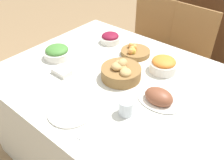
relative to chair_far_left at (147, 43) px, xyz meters
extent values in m
plane|color=#937551|center=(0.39, -0.93, -0.49)|extent=(12.00, 12.00, 0.00)
cube|color=silver|center=(0.39, -0.93, -0.11)|extent=(1.51, 1.15, 0.74)
cylinder|color=olive|center=(-0.16, -0.29, -0.27)|extent=(0.03, 0.03, 0.42)
cylinder|color=olive|center=(0.22, -0.25, -0.27)|extent=(0.03, 0.03, 0.42)
cylinder|color=olive|center=(-0.20, 0.09, -0.27)|extent=(0.03, 0.03, 0.42)
cylinder|color=olive|center=(0.18, 0.13, -0.27)|extent=(0.03, 0.03, 0.42)
cube|color=olive|center=(0.01, -0.08, -0.05)|extent=(0.46, 0.46, 0.02)
cube|color=olive|center=(-0.01, 0.12, 0.19)|extent=(0.42, 0.06, 0.46)
cylinder|color=olive|center=(0.17, -0.26, -0.27)|extent=(0.03, 0.03, 0.42)
cylinder|color=olive|center=(0.55, -0.29, -0.27)|extent=(0.03, 0.03, 0.42)
cylinder|color=olive|center=(0.19, 0.13, -0.27)|extent=(0.03, 0.03, 0.42)
cylinder|color=olive|center=(0.58, 0.10, -0.27)|extent=(0.03, 0.03, 0.42)
cube|color=olive|center=(0.37, -0.08, -0.05)|extent=(0.45, 0.45, 0.02)
cube|color=olive|center=(0.38, 0.12, 0.19)|extent=(0.42, 0.04, 0.46)
cube|color=#4C2D19|center=(0.41, 0.72, -0.04)|extent=(1.42, 0.44, 0.89)
cylinder|color=olive|center=(0.38, -0.92, 0.30)|extent=(0.24, 0.24, 0.07)
ellipsoid|color=tan|center=(0.38, -0.91, 0.36)|extent=(0.06, 0.08, 0.06)
ellipsoid|color=tan|center=(0.43, -0.95, 0.34)|extent=(0.10, 0.10, 0.04)
ellipsoid|color=tan|center=(0.36, -0.92, 0.35)|extent=(0.08, 0.08, 0.06)
ellipsoid|color=tan|center=(0.36, -0.95, 0.35)|extent=(0.10, 0.10, 0.04)
ellipsoid|color=tan|center=(0.38, -0.93, 0.34)|extent=(0.09, 0.09, 0.05)
cylinder|color=olive|center=(0.28, -0.64, 0.28)|extent=(0.20, 0.20, 0.03)
ellipsoid|color=#F4D151|center=(0.30, -0.68, 0.31)|extent=(0.04, 0.04, 0.05)
ellipsoid|color=#F29E4C|center=(0.27, -0.64, 0.31)|extent=(0.04, 0.04, 0.05)
ellipsoid|color=#F29E4C|center=(0.28, -0.70, 0.31)|extent=(0.04, 0.04, 0.05)
ellipsoid|color=#F29E4C|center=(0.27, -0.67, 0.31)|extent=(0.04, 0.04, 0.05)
ellipsoid|color=#F29E4C|center=(0.23, -0.63, 0.31)|extent=(0.04, 0.04, 0.05)
ellipsoid|color=silver|center=(0.67, -0.97, 0.26)|extent=(0.24, 0.17, 0.01)
ellipsoid|color=brown|center=(0.67, -0.97, 0.29)|extent=(0.16, 0.12, 0.09)
cylinder|color=silver|center=(0.53, -0.69, 0.29)|extent=(0.18, 0.18, 0.06)
ellipsoid|color=orange|center=(0.53, -0.69, 0.33)|extent=(0.15, 0.15, 0.05)
cylinder|color=silver|center=(-0.11, -1.01, 0.28)|extent=(0.18, 0.18, 0.05)
ellipsoid|color=#478438|center=(-0.11, -1.01, 0.32)|extent=(0.16, 0.16, 0.05)
cylinder|color=silver|center=(0.03, -0.61, 0.28)|extent=(0.15, 0.15, 0.05)
ellipsoid|color=maroon|center=(0.03, -0.61, 0.31)|extent=(0.13, 0.13, 0.05)
cylinder|color=silver|center=(0.36, -1.32, 0.26)|extent=(0.24, 0.24, 0.01)
cube|color=#B7B7BC|center=(0.22, -1.32, 0.26)|extent=(0.03, 0.20, 0.00)
cube|color=#B7B7BC|center=(0.51, -1.32, 0.26)|extent=(0.03, 0.20, 0.00)
cube|color=#B7B7BC|center=(0.54, -1.32, 0.26)|extent=(0.03, 0.20, 0.00)
cylinder|color=silver|center=(0.59, -1.15, 0.30)|extent=(0.08, 0.08, 0.08)
cube|color=silver|center=(0.06, -1.13, 0.28)|extent=(0.12, 0.08, 0.03)
camera|label=1|loc=(1.09, -1.86, 1.12)|focal=38.00mm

